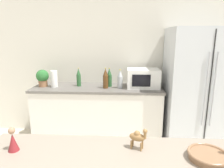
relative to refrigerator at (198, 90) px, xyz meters
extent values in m
cube|color=silver|center=(-1.10, 0.41, 0.39)|extent=(8.00, 0.06, 2.55)
cube|color=silver|center=(-1.50, 0.08, -0.46)|extent=(1.94, 0.60, 0.85)
cube|color=#66605B|center=(-1.50, 0.08, -0.02)|extent=(1.97, 0.63, 0.03)
cube|color=silver|center=(0.00, 0.00, 0.00)|extent=(0.93, 0.71, 1.76)
cube|color=black|center=(0.00, -0.36, 0.00)|extent=(0.01, 0.01, 1.69)
cylinder|color=#B2B5BA|center=(-0.05, -0.38, 0.09)|extent=(0.02, 0.02, 0.97)
cylinder|color=#B2B5BA|center=(0.05, -0.38, 0.09)|extent=(0.02, 0.02, 0.97)
cube|color=gray|center=(-1.09, -1.85, 0.03)|extent=(1.80, 0.54, 0.03)
cylinder|color=#9E6B47|center=(-2.35, 0.06, 0.05)|extent=(0.13, 0.13, 0.10)
sphere|color=#2D7033|center=(-2.35, 0.06, 0.17)|extent=(0.19, 0.19, 0.19)
cylinder|color=white|center=(-2.16, 0.04, 0.13)|extent=(0.10, 0.10, 0.25)
cube|color=white|center=(-0.80, 0.10, 0.14)|extent=(0.48, 0.36, 0.28)
cube|color=black|center=(-0.85, -0.09, 0.14)|extent=(0.26, 0.01, 0.17)
cylinder|color=#2D6033|center=(-1.79, 0.12, 0.09)|extent=(0.07, 0.07, 0.18)
cone|color=#2D6033|center=(-1.79, 0.12, 0.23)|extent=(0.06, 0.06, 0.10)
cylinder|color=gold|center=(-1.79, 0.12, 0.28)|extent=(0.02, 0.02, 0.01)
cylinder|color=brown|center=(-1.37, 0.01, 0.10)|extent=(0.08, 0.08, 0.19)
cone|color=brown|center=(-1.37, 0.01, 0.25)|extent=(0.07, 0.07, 0.11)
cylinder|color=gold|center=(-1.37, 0.01, 0.30)|extent=(0.03, 0.03, 0.01)
cylinder|color=#2D6033|center=(-1.32, 0.12, 0.09)|extent=(0.08, 0.08, 0.18)
cone|color=#2D6033|center=(-1.32, 0.12, 0.23)|extent=(0.07, 0.07, 0.10)
cylinder|color=gold|center=(-1.32, 0.12, 0.29)|extent=(0.03, 0.03, 0.01)
cylinder|color=#B2B7BC|center=(-1.15, 0.02, 0.09)|extent=(0.08, 0.08, 0.18)
cone|color=#B2B7BC|center=(-1.15, 0.02, 0.23)|extent=(0.07, 0.07, 0.10)
cylinder|color=gold|center=(-1.15, 0.02, 0.28)|extent=(0.03, 0.03, 0.01)
cylinder|color=#8C6647|center=(-0.61, -1.83, 0.07)|extent=(0.21, 0.21, 0.04)
torus|color=#8C6647|center=(-0.61, -1.83, 0.08)|extent=(0.23, 0.23, 0.02)
ellipsoid|color=olive|center=(-1.02, -1.74, 0.13)|extent=(0.11, 0.09, 0.05)
sphere|color=olive|center=(-1.02, -1.74, 0.15)|extent=(0.04, 0.04, 0.04)
cylinder|color=olive|center=(-0.97, -1.75, 0.15)|extent=(0.02, 0.02, 0.05)
sphere|color=olive|center=(-0.97, -1.75, 0.18)|extent=(0.03, 0.03, 0.03)
cylinder|color=olive|center=(-0.98, -1.73, 0.08)|extent=(0.01, 0.01, 0.05)
cylinder|color=olive|center=(-0.99, -1.76, 0.08)|extent=(0.01, 0.01, 0.05)
cylinder|color=olive|center=(-1.04, -1.71, 0.08)|extent=(0.01, 0.01, 0.05)
cylinder|color=olive|center=(-1.05, -1.74, 0.08)|extent=(0.01, 0.01, 0.05)
cone|color=maroon|center=(-1.79, -1.80, 0.10)|extent=(0.07, 0.07, 0.11)
sphere|color=#A37A5B|center=(-1.79, -1.80, 0.18)|extent=(0.04, 0.04, 0.04)
camera|label=1|loc=(-1.11, -2.89, 0.74)|focal=32.00mm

